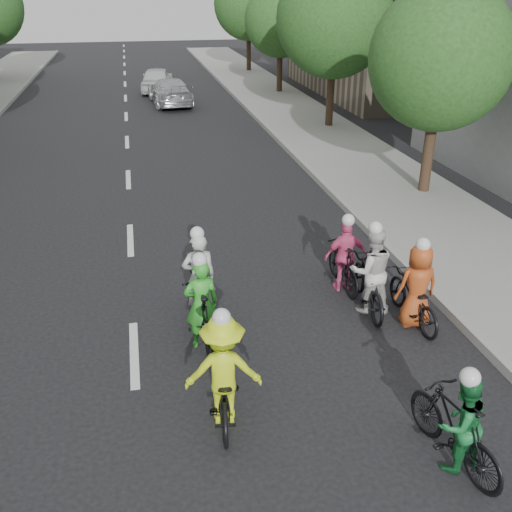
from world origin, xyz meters
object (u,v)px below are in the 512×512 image
object	(u,v)px
cyclist_2	(457,426)
follow_car_lead	(170,92)
follow_car_trail	(157,79)
cyclist_6	(223,378)
cyclist_0	(344,261)
cyclist_1	(369,279)
cyclist_3	(199,288)
cyclist_4	(202,312)
cyclist_5	(415,294)

from	to	relation	value
cyclist_2	follow_car_lead	world-z (taller)	cyclist_2
follow_car_trail	follow_car_lead	bearing A→B (deg)	103.85
cyclist_2	cyclist_6	bearing A→B (deg)	-39.59
cyclist_0	follow_car_lead	distance (m)	21.09
cyclist_1	follow_car_trail	bearing A→B (deg)	-77.81
cyclist_2	cyclist_3	world-z (taller)	cyclist_3
cyclist_4	cyclist_3	bearing A→B (deg)	-99.05
cyclist_0	cyclist_3	bearing A→B (deg)	8.11
cyclist_5	follow_car_lead	world-z (taller)	cyclist_5
cyclist_3	cyclist_6	world-z (taller)	cyclist_3
cyclist_1	cyclist_6	distance (m)	4.10
cyclist_2	cyclist_1	bearing A→B (deg)	-107.15
cyclist_6	cyclist_5	bearing A→B (deg)	-147.70
cyclist_0	cyclist_1	bearing A→B (deg)	100.50
cyclist_3	follow_car_lead	xyz separation A→B (m)	(1.05, 21.46, 0.08)
cyclist_3	cyclist_6	xyz separation A→B (m)	(-0.01, -2.94, 0.08)
cyclist_6	follow_car_trail	world-z (taller)	cyclist_6
cyclist_6	follow_car_lead	distance (m)	24.42
cyclist_0	follow_car_trail	bearing A→B (deg)	-84.79
cyclist_0	cyclist_4	bearing A→B (deg)	23.59
cyclist_2	cyclist_5	xyz separation A→B (m)	(1.06, 3.38, 0.00)
follow_car_lead	follow_car_trail	world-z (taller)	follow_car_trail
cyclist_0	cyclist_3	size ratio (longest dim) A/B	0.90
cyclist_1	follow_car_trail	world-z (taller)	cyclist_1
cyclist_6	follow_car_lead	xyz separation A→B (m)	(1.05, 24.39, -0.01)
cyclist_3	cyclist_5	distance (m)	4.05
follow_car_lead	cyclist_1	bearing A→B (deg)	91.35
cyclist_0	cyclist_5	world-z (taller)	cyclist_5
cyclist_1	cyclist_6	bearing A→B (deg)	43.60
cyclist_4	follow_car_trail	distance (m)	26.49
cyclist_2	cyclist_4	bearing A→B (deg)	-61.69
cyclist_2	follow_car_trail	distance (m)	30.09
cyclist_3	follow_car_lead	bearing A→B (deg)	-97.21
cyclist_1	follow_car_trail	size ratio (longest dim) A/B	0.48
cyclist_0	cyclist_6	size ratio (longest dim) A/B	0.88
cyclist_5	follow_car_trail	xyz separation A→B (m)	(-3.30, 26.63, 0.11)
cyclist_2	follow_car_lead	xyz separation A→B (m)	(-1.80, 25.93, 0.07)
cyclist_0	cyclist_5	bearing A→B (deg)	117.44
cyclist_1	cyclist_3	xyz separation A→B (m)	(-3.26, 0.45, -0.06)
cyclist_2	cyclist_3	distance (m)	5.30
cyclist_5	follow_car_trail	distance (m)	26.83
cyclist_4	follow_car_lead	xyz separation A→B (m)	(1.12, 22.40, 0.04)
cyclist_1	cyclist_6	xyz separation A→B (m)	(-3.27, -2.48, 0.02)
cyclist_4	cyclist_6	world-z (taller)	cyclist_6
follow_car_lead	cyclist_5	bearing A→B (deg)	92.80
cyclist_0	follow_car_trail	xyz separation A→B (m)	(-2.48, 25.07, 0.10)
cyclist_4	cyclist_5	distance (m)	3.98
cyclist_4	follow_car_trail	world-z (taller)	cyclist_4
cyclist_1	cyclist_5	size ratio (longest dim) A/B	1.09
cyclist_4	cyclist_5	size ratio (longest dim) A/B	0.99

